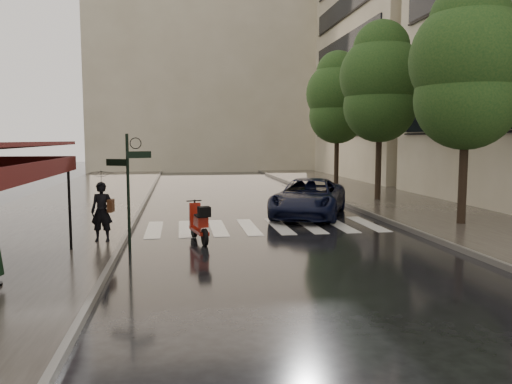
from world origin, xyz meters
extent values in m
plane|color=black|center=(0.00, 0.00, 0.00)|extent=(120.00, 120.00, 0.00)
cube|color=#38332D|center=(-4.50, 12.00, 0.06)|extent=(6.00, 60.00, 0.12)
cube|color=#38332D|center=(10.25, 12.00, 0.06)|extent=(5.50, 60.00, 0.12)
cube|color=#595651|center=(-1.45, 12.00, 0.07)|extent=(0.12, 60.00, 0.16)
cube|color=#595651|center=(7.45, 12.00, 0.07)|extent=(0.12, 60.00, 0.16)
cube|color=silver|center=(-0.70, 6.00, 0.01)|extent=(0.50, 3.20, 0.01)
cube|color=silver|center=(0.35, 6.00, 0.01)|extent=(0.50, 3.20, 0.01)
cube|color=silver|center=(1.40, 6.00, 0.01)|extent=(0.50, 3.20, 0.01)
cube|color=silver|center=(2.45, 6.00, 0.01)|extent=(0.50, 3.20, 0.01)
cube|color=silver|center=(3.50, 6.00, 0.01)|extent=(0.50, 3.20, 0.01)
cube|color=silver|center=(4.55, 6.00, 0.01)|extent=(0.50, 3.20, 0.01)
cube|color=silver|center=(5.60, 6.00, 0.01)|extent=(0.50, 3.20, 0.01)
cube|color=silver|center=(6.65, 6.00, 0.01)|extent=(0.50, 3.20, 0.01)
cube|color=#410B09|center=(-2.52, -0.50, 2.35)|extent=(0.04, 7.00, 0.35)
cylinder|color=black|center=(-2.65, 2.75, 1.29)|extent=(0.07, 0.07, 2.35)
cylinder|color=black|center=(-1.20, 3.00, 1.55)|extent=(0.08, 0.08, 3.10)
cube|color=black|center=(-0.90, 3.00, 2.55)|extent=(0.62, 0.26, 0.18)
cube|color=black|center=(-1.48, 3.00, 2.35)|extent=(0.56, 0.29, 0.18)
cube|color=tan|center=(16.50, 26.00, 9.25)|extent=(8.00, 16.00, 18.50)
cube|color=tan|center=(3.00, 38.00, 10.00)|extent=(22.00, 6.00, 20.00)
cylinder|color=black|center=(9.60, 5.00, 2.25)|extent=(0.28, 0.28, 4.26)
sphere|color=#143714|center=(9.60, 5.00, 4.30)|extent=(3.40, 3.40, 3.40)
sphere|color=#143714|center=(9.60, 5.00, 5.59)|extent=(3.80, 3.80, 3.80)
sphere|color=#143714|center=(9.60, 5.00, 6.81)|extent=(2.60, 2.60, 2.60)
cylinder|color=black|center=(9.50, 12.00, 2.36)|extent=(0.28, 0.28, 4.48)
sphere|color=#143714|center=(9.50, 12.00, 4.52)|extent=(3.40, 3.40, 3.40)
sphere|color=#143714|center=(9.50, 12.00, 5.88)|extent=(3.80, 3.80, 3.80)
sphere|color=#143714|center=(9.50, 12.00, 7.16)|extent=(2.60, 2.60, 2.60)
cylinder|color=black|center=(9.70, 19.00, 2.30)|extent=(0.28, 0.28, 4.37)
sphere|color=#143714|center=(9.70, 19.00, 4.41)|extent=(3.40, 3.40, 3.40)
sphere|color=#143714|center=(9.70, 19.00, 5.74)|extent=(3.80, 3.80, 3.80)
sphere|color=#143714|center=(9.70, 19.00, 6.98)|extent=(2.60, 2.60, 2.60)
imported|color=black|center=(-2.00, 3.73, 0.95)|extent=(0.66, 0.48, 1.66)
imported|color=black|center=(-2.00, 3.73, 2.12)|extent=(1.12, 1.13, 0.90)
cube|color=#472613|center=(-1.75, 3.69, 1.12)|extent=(0.18, 0.33, 0.35)
cylinder|color=black|center=(0.82, 3.24, 0.24)|extent=(0.20, 0.49, 0.48)
cylinder|color=black|center=(0.56, 4.46, 0.24)|extent=(0.20, 0.49, 0.48)
cube|color=maroon|center=(0.68, 3.88, 0.32)|extent=(0.55, 1.34, 0.10)
cube|color=maroon|center=(0.73, 3.63, 0.62)|extent=(0.41, 0.60, 0.28)
cube|color=maroon|center=(0.59, 4.32, 0.70)|extent=(0.34, 0.18, 0.75)
cylinder|color=black|center=(0.57, 4.42, 1.12)|extent=(0.46, 0.13, 0.04)
cube|color=black|center=(0.81, 3.27, 0.95)|extent=(0.38, 0.36, 0.28)
imported|color=black|center=(5.07, 8.04, 0.73)|extent=(4.31, 5.76, 1.46)
camera|label=1|loc=(0.14, -10.49, 2.94)|focal=35.00mm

